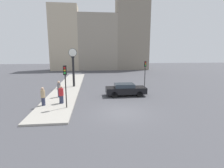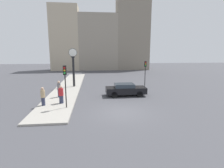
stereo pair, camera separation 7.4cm
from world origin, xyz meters
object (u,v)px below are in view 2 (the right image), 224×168
Objects in this scene: sedan_car at (125,89)px; traffic_light_far at (145,68)px; traffic_light_near at (65,78)px; pedestrian_grey_jacket at (59,89)px; street_clock at (73,67)px; pedestrian_tan_coat at (43,96)px; pedestrian_red_top at (61,95)px.

sedan_car is 6.13m from traffic_light_far.
traffic_light_near is 4.17m from pedestrian_grey_jacket.
sedan_car is 8.24m from street_clock.
traffic_light_far is (3.57, 4.64, 1.83)m from sedan_car.
pedestrian_tan_coat is (-1.77, -8.38, -1.80)m from street_clock.
traffic_light_far is at bearing -3.37° from street_clock.
street_clock is at bearing 139.27° from sedan_car.
street_clock is at bearing 91.88° from traffic_light_near.
traffic_light_far is 9.63m from street_clock.
pedestrian_red_top is (1.44, 0.52, -0.01)m from pedestrian_tan_coat.
pedestrian_grey_jacket is at bearing -154.59° from traffic_light_far.
traffic_light_near reaches higher than pedestrian_tan_coat.
pedestrian_red_top reaches higher than pedestrian_tan_coat.
pedestrian_tan_coat reaches higher than sedan_car.
sedan_car is 2.67× the size of pedestrian_red_top.
street_clock is at bearing 176.63° from traffic_light_far.
traffic_light_near is 2.17× the size of pedestrian_tan_coat.
pedestrian_red_top is at bearing 19.71° from pedestrian_tan_coat.
traffic_light_near is 2.08× the size of pedestrian_grey_jacket.
pedestrian_grey_jacket is at bearing 73.32° from pedestrian_tan_coat.
street_clock is 8.08m from pedestrian_red_top.
pedestrian_tan_coat is at bearing 158.59° from traffic_light_near.
street_clock is at bearing 80.57° from pedestrian_grey_jacket.
pedestrian_grey_jacket is (-6.97, -0.37, 0.30)m from sedan_car.
traffic_light_far reaches higher than pedestrian_grey_jacket.
street_clock reaches higher than pedestrian_grey_jacket.
pedestrian_tan_coat is at bearing -160.29° from pedestrian_red_top.
traffic_light_far is at bearing 42.82° from traffic_light_near.
street_clock reaches higher than pedestrian_tan_coat.
sedan_car is at bearing -127.55° from traffic_light_far.
sedan_car is 8.44m from pedestrian_tan_coat.
pedestrian_grey_jacket reaches higher than pedestrian_tan_coat.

